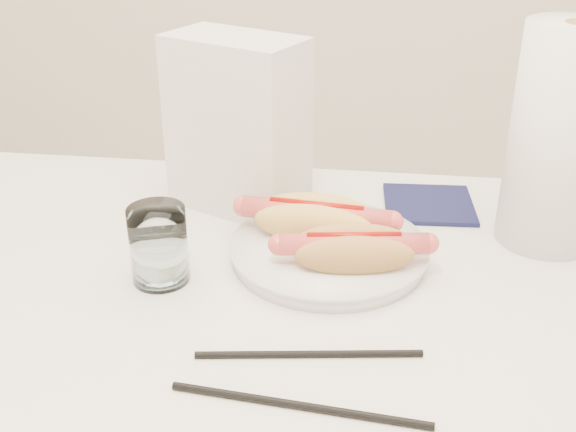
# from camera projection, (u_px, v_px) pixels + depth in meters

# --- Properties ---
(table) EXTENTS (1.20, 0.80, 0.75)m
(table) POSITION_uv_depth(u_px,v_px,m) (270.00, 342.00, 0.86)
(table) COLOR white
(table) RESTS_ON ground
(plate) EXTENTS (0.30, 0.30, 0.02)m
(plate) POSITION_uv_depth(u_px,v_px,m) (329.00, 253.00, 0.91)
(plate) COLOR white
(plate) RESTS_ON table
(hotdog_left) EXTENTS (0.20, 0.09, 0.05)m
(hotdog_left) POSITION_uv_depth(u_px,v_px,m) (316.00, 219.00, 0.92)
(hotdog_left) COLOR #EFBE5F
(hotdog_left) RESTS_ON plate
(hotdog_right) EXTENTS (0.18, 0.09, 0.05)m
(hotdog_right) POSITION_uv_depth(u_px,v_px,m) (353.00, 250.00, 0.85)
(hotdog_right) COLOR #BD874A
(hotdog_right) RESTS_ON plate
(water_glass) EXTENTS (0.07, 0.07, 0.10)m
(water_glass) POSITION_uv_depth(u_px,v_px,m) (159.00, 245.00, 0.85)
(water_glass) COLOR white
(water_glass) RESTS_ON table
(chopstick_near) EXTENTS (0.24, 0.04, 0.01)m
(chopstick_near) POSITION_uv_depth(u_px,v_px,m) (309.00, 354.00, 0.74)
(chopstick_near) COLOR black
(chopstick_near) RESTS_ON table
(chopstick_far) EXTENTS (0.25, 0.03, 0.01)m
(chopstick_far) POSITION_uv_depth(u_px,v_px,m) (299.00, 405.00, 0.67)
(chopstick_far) COLOR black
(chopstick_far) RESTS_ON table
(napkin_box) EXTENTS (0.21, 0.17, 0.25)m
(napkin_box) POSITION_uv_depth(u_px,v_px,m) (237.00, 125.00, 1.00)
(napkin_box) COLOR silver
(napkin_box) RESTS_ON table
(navy_napkin) EXTENTS (0.14, 0.14, 0.01)m
(navy_napkin) POSITION_uv_depth(u_px,v_px,m) (429.00, 204.00, 1.05)
(navy_napkin) COLOR #121439
(navy_napkin) RESTS_ON table
(paper_towel_roll) EXTENTS (0.14, 0.14, 0.29)m
(paper_towel_roll) POSITION_uv_depth(u_px,v_px,m) (561.00, 138.00, 0.90)
(paper_towel_roll) COLOR white
(paper_towel_roll) RESTS_ON table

